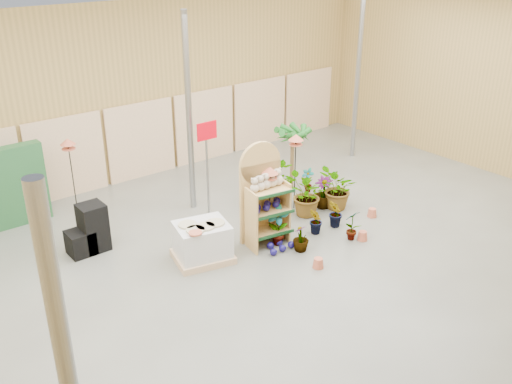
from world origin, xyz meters
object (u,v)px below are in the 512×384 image
potted_plant_2 (306,196)px  pallet_stack (202,242)px  bird_table_front (270,173)px  display_shelf (263,198)px

potted_plant_2 → pallet_stack: bearing=-177.3°
pallet_stack → potted_plant_2: bearing=16.6°
bird_table_front → potted_plant_2: (1.38, 0.35, -1.03)m
display_shelf → pallet_stack: bearing=-176.0°
display_shelf → potted_plant_2: size_ratio=2.13×
pallet_stack → bird_table_front: bearing=6.1°
bird_table_front → potted_plant_2: bird_table_front is taller
display_shelf → pallet_stack: display_shelf is taller
pallet_stack → bird_table_front: size_ratio=0.77×
pallet_stack → bird_table_front: (1.54, -0.21, 1.15)m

